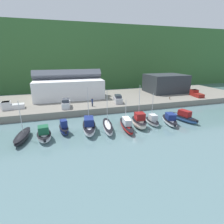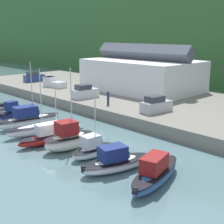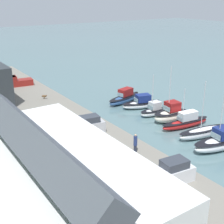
% 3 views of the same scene
% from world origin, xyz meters
% --- Properties ---
extents(ground_plane, '(320.00, 320.00, 0.00)m').
position_xyz_m(ground_plane, '(0.00, 0.00, 0.00)').
color(ground_plane, slate).
extents(quay_promenade, '(91.10, 22.31, 1.56)m').
position_xyz_m(quay_promenade, '(0.00, 21.20, 0.78)').
color(quay_promenade, gray).
rests_on(quay_promenade, ground_plane).
extents(harbor_clubhouse, '(19.71, 12.93, 8.18)m').
position_xyz_m(harbor_clubhouse, '(-9.62, 25.19, 4.46)').
color(harbor_clubhouse, white).
rests_on(harbor_clubhouse, quay_promenade).
extents(moored_boat_2, '(2.11, 4.41, 2.62)m').
position_xyz_m(moored_boat_2, '(-12.20, 1.63, 0.96)').
color(moored_boat_2, navy).
rests_on(moored_boat_2, ground_plane).
extents(moored_boat_3, '(3.44, 8.46, 8.13)m').
position_xyz_m(moored_boat_3, '(-7.65, 1.42, 1.01)').
color(moored_boat_3, white).
rests_on(moored_boat_3, ground_plane).
extents(moored_boat_4, '(2.81, 7.87, 7.60)m').
position_xyz_m(moored_boat_4, '(-4.25, 0.70, 0.70)').
color(moored_boat_4, white).
rests_on(moored_boat_4, ground_plane).
extents(moored_boat_5, '(2.56, 7.92, 5.69)m').
position_xyz_m(moored_boat_5, '(-0.67, 0.22, 0.82)').
color(moored_boat_5, red).
rests_on(moored_boat_5, ground_plane).
extents(moored_boat_6, '(2.95, 5.67, 8.22)m').
position_xyz_m(moored_boat_6, '(2.11, 0.43, 1.13)').
color(moored_boat_6, white).
rests_on(moored_boat_6, ground_plane).
extents(moored_boat_7, '(2.05, 4.74, 6.42)m').
position_xyz_m(moored_boat_7, '(5.29, 0.84, 0.79)').
color(moored_boat_7, white).
rests_on(moored_boat_7, ground_plane).
extents(moored_boat_8, '(3.77, 6.83, 2.26)m').
position_xyz_m(moored_boat_8, '(8.98, 0.25, 0.81)').
color(moored_boat_8, white).
rests_on(moored_boat_8, ground_plane).
extents(moored_boat_9, '(3.74, 7.66, 2.41)m').
position_xyz_m(moored_boat_9, '(12.79, 0.90, 0.87)').
color(moored_boat_9, '#33568E').
rests_on(moored_boat_9, ground_plane).
extents(parked_car_0, '(2.25, 4.37, 2.16)m').
position_xyz_m(parked_car_0, '(-11.11, 13.26, 2.48)').
color(parked_car_0, silver).
rests_on(parked_car_0, quay_promenade).
extents(parked_car_1, '(2.26, 4.38, 2.16)m').
position_xyz_m(parked_car_1, '(-32.10, 16.55, 2.48)').
color(parked_car_1, navy).
rests_on(parked_car_1, quay_promenade).
extents(parked_car_2, '(2.37, 4.41, 2.16)m').
position_xyz_m(parked_car_2, '(2.35, 14.14, 2.48)').
color(parked_car_2, '#B7B7BC').
rests_on(parked_car_2, quay_promenade).
extents(pickup_truck_1, '(4.91, 2.46, 1.90)m').
position_xyz_m(pickup_truck_1, '(-23.48, 15.64, 2.38)').
color(pickup_truck_1, silver).
rests_on(pickup_truck_1, quay_promenade).
extents(person_on_quay, '(0.40, 0.40, 2.14)m').
position_xyz_m(person_on_quay, '(-4.88, 12.46, 2.66)').
color(person_on_quay, '#232838').
rests_on(person_on_quay, quay_promenade).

